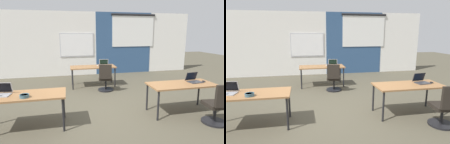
{
  "view_description": "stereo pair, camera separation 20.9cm",
  "coord_description": "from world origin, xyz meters",
  "views": [
    {
      "loc": [
        -0.88,
        -4.47,
        1.94
      ],
      "look_at": [
        0.17,
        -0.05,
        0.97
      ],
      "focal_mm": 30.41,
      "sensor_mm": 36.0,
      "label": 1
    },
    {
      "loc": [
        -0.68,
        -4.52,
        1.94
      ],
      "look_at": [
        0.17,
        -0.05,
        0.97
      ],
      "focal_mm": 30.41,
      "sensor_mm": 36.0,
      "label": 2
    }
  ],
  "objects": [
    {
      "name": "desk_far_center",
      "position": [
        0.0,
        2.2,
        0.66
      ],
      "size": [
        1.6,
        0.7,
        0.72
      ],
      "color": "olive",
      "rests_on": "ground"
    },
    {
      "name": "chair_far_right",
      "position": [
        0.32,
        1.48,
        0.38
      ],
      "size": [
        0.53,
        0.58,
        0.92
      ],
      "rotation": [
        0.0,
        0.0,
        2.92
      ],
      "color": "black",
      "rests_on": "ground"
    },
    {
      "name": "snack_bowl",
      "position": [
        -1.71,
        -0.78,
        0.76
      ],
      "size": [
        0.18,
        0.18,
        0.06
      ],
      "color": "#3D6070",
      "rests_on": "desk_near_left"
    },
    {
      "name": "desk_near_right",
      "position": [
        1.75,
        -0.6,
        0.66
      ],
      "size": [
        1.6,
        0.7,
        0.72
      ],
      "color": "olive",
      "rests_on": "ground"
    },
    {
      "name": "laptop_near_left_end",
      "position": [
        -2.17,
        -0.52,
        0.77
      ],
      "size": [
        0.37,
        0.33,
        0.23
      ],
      "rotation": [
        0.0,
        0.0,
        -0.15
      ],
      "color": "#9E9EA3",
      "rests_on": "desk_near_left"
    },
    {
      "name": "desk_near_left",
      "position": [
        -1.75,
        -0.6,
        0.66
      ],
      "size": [
        1.6,
        0.7,
        0.72
      ],
      "color": "olive",
      "rests_on": "ground"
    },
    {
      "name": "ground_plane",
      "position": [
        0.0,
        0.0,
        0.0
      ],
      "size": [
        24.0,
        24.0,
        0.0
      ],
      "color": "#4C4738"
    },
    {
      "name": "mouse_far_right",
      "position": [
        0.17,
        2.21,
        0.74
      ],
      "size": [
        0.07,
        0.11,
        0.03
      ],
      "color": "#B2B2B7",
      "rests_on": "desk_far_center"
    },
    {
      "name": "laptop_far_right",
      "position": [
        0.41,
        2.26,
        0.77
      ],
      "size": [
        0.38,
        0.36,
        0.23
      ],
      "rotation": [
        0.0,
        0.0,
        -0.17
      ],
      "color": "silver",
      "rests_on": "desk_far_center"
    },
    {
      "name": "chair_near_right_end",
      "position": [
        2.14,
        -1.36,
        0.38
      ],
      "size": [
        0.52,
        0.56,
        0.92
      ],
      "rotation": [
        0.0,
        0.0,
        3.0
      ],
      "color": "black",
      "rests_on": "ground"
    },
    {
      "name": "laptop_near_right_end",
      "position": [
        2.14,
        -0.52,
        0.77
      ],
      "size": [
        0.36,
        0.33,
        0.23
      ],
      "rotation": [
        0.0,
        0.0,
        0.1
      ],
      "color": "#333338",
      "rests_on": "desk_near_right"
    },
    {
      "name": "back_wall_assembly",
      "position": [
        0.05,
        4.2,
        1.41
      ],
      "size": [
        10.0,
        0.27,
        2.8
      ],
      "color": "silver",
      "rests_on": "ground"
    },
    {
      "name": "mouse_near_right_end",
      "position": [
        2.38,
        -0.58,
        0.74
      ],
      "size": [
        0.07,
        0.11,
        0.03
      ],
      "color": "black",
      "rests_on": "desk_near_right"
    }
  ]
}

